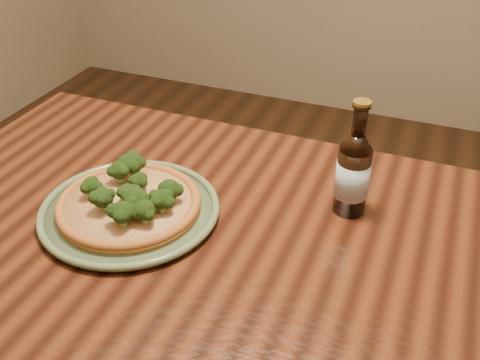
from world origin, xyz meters
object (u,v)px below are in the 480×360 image
at_px(plate, 130,210).
at_px(beer_bottle, 353,172).
at_px(table, 307,330).
at_px(pizza, 130,202).

distance_m(plate, beer_bottle, 0.40).
bearing_deg(table, plate, 170.46).
bearing_deg(plate, pizza, 3.75).
bearing_deg(pizza, beer_bottle, 24.14).
xyz_separation_m(table, beer_bottle, (0.01, 0.22, 0.17)).
bearing_deg(beer_bottle, plate, -175.32).
height_order(table, pizza, pizza).
distance_m(plate, pizza, 0.02).
relative_size(table, pizza, 6.22).
relative_size(table, beer_bottle, 7.34).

